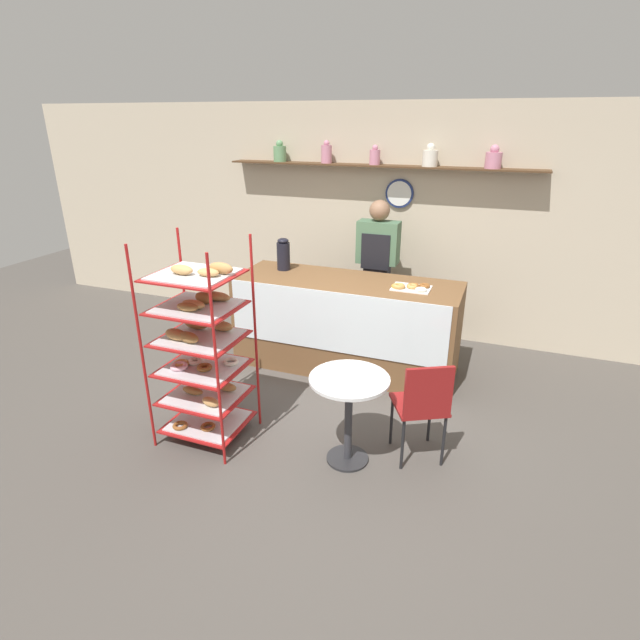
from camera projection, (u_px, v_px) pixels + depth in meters
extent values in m
plane|color=#4C4742|center=(303.00, 422.00, 4.44)|extent=(14.00, 14.00, 0.00)
cube|color=beige|center=(378.00, 222.00, 5.99)|extent=(10.00, 0.06, 2.70)
cube|color=#4C331E|center=(378.00, 166.00, 5.61)|extent=(3.61, 0.24, 0.02)
cylinder|color=#669966|center=(280.00, 154.00, 5.97)|extent=(0.15, 0.15, 0.18)
sphere|color=#669966|center=(280.00, 144.00, 5.93)|extent=(0.08, 0.08, 0.08)
cylinder|color=#CC7F99|center=(326.00, 154.00, 5.77)|extent=(0.12, 0.12, 0.20)
sphere|color=#CC7F99|center=(327.00, 143.00, 5.72)|extent=(0.07, 0.07, 0.07)
cylinder|color=#CC7F99|center=(375.00, 157.00, 5.58)|extent=(0.12, 0.12, 0.16)
sphere|color=#CC7F99|center=(375.00, 148.00, 5.55)|extent=(0.06, 0.06, 0.06)
cylinder|color=silver|center=(430.00, 158.00, 5.38)|extent=(0.16, 0.16, 0.17)
sphere|color=silver|center=(431.00, 147.00, 5.34)|extent=(0.09, 0.09, 0.09)
cylinder|color=#CC7F99|center=(493.00, 160.00, 5.16)|extent=(0.17, 0.17, 0.16)
sphere|color=#CC7F99|center=(495.00, 149.00, 5.12)|extent=(0.09, 0.09, 0.09)
cylinder|color=navy|center=(400.00, 193.00, 5.73)|extent=(0.32, 0.03, 0.32)
cylinder|color=white|center=(399.00, 194.00, 5.71)|extent=(0.28, 0.00, 0.28)
cube|color=brown|center=(346.00, 324.00, 5.28)|extent=(2.32, 0.79, 0.97)
cube|color=silver|center=(334.00, 322.00, 4.87)|extent=(2.23, 0.01, 0.62)
cylinder|color=#A51919|center=(142.00, 353.00, 3.81)|extent=(0.02, 0.02, 1.70)
cylinder|color=#A51919|center=(217.00, 367.00, 3.59)|extent=(0.02, 0.02, 1.70)
cylinder|color=#A51919|center=(188.00, 325.00, 4.33)|extent=(0.02, 0.02, 1.70)
cylinder|color=#A51919|center=(256.00, 336.00, 4.11)|extent=(0.02, 0.02, 1.70)
cube|color=#A51919|center=(209.00, 422.00, 4.24)|extent=(0.64, 0.57, 0.01)
cube|color=silver|center=(208.00, 421.00, 4.23)|extent=(0.56, 0.51, 0.01)
torus|color=brown|center=(180.00, 426.00, 4.13)|extent=(0.12, 0.12, 0.03)
torus|color=brown|center=(208.00, 427.00, 4.12)|extent=(0.12, 0.12, 0.03)
torus|color=silver|center=(224.00, 410.00, 4.34)|extent=(0.11, 0.11, 0.03)
cube|color=#A51919|center=(206.00, 395.00, 4.14)|extent=(0.64, 0.57, 0.01)
cube|color=silver|center=(206.00, 394.00, 4.14)|extent=(0.56, 0.51, 0.01)
ellipsoid|color=olive|center=(193.00, 391.00, 4.12)|extent=(0.20, 0.08, 0.06)
ellipsoid|color=#B27F47|center=(227.00, 387.00, 4.16)|extent=(0.17, 0.08, 0.07)
ellipsoid|color=tan|center=(210.00, 402.00, 3.94)|extent=(0.17, 0.10, 0.07)
cube|color=#A51919|center=(203.00, 368.00, 4.04)|extent=(0.64, 0.57, 0.01)
cube|color=silver|center=(203.00, 366.00, 4.04)|extent=(0.56, 0.51, 0.01)
torus|color=brown|center=(204.00, 367.00, 3.97)|extent=(0.12, 0.12, 0.04)
torus|color=tan|center=(181.00, 363.00, 4.03)|extent=(0.13, 0.13, 0.03)
torus|color=silver|center=(196.00, 361.00, 4.07)|extent=(0.12, 0.12, 0.04)
torus|color=#EAB2C1|center=(179.00, 366.00, 3.98)|extent=(0.14, 0.14, 0.04)
torus|color=silver|center=(231.00, 362.00, 4.06)|extent=(0.13, 0.13, 0.03)
cube|color=#A51919|center=(200.00, 338.00, 3.94)|extent=(0.64, 0.57, 0.01)
cube|color=silver|center=(200.00, 337.00, 3.94)|extent=(0.56, 0.51, 0.01)
ellipsoid|color=olive|center=(175.00, 333.00, 3.91)|extent=(0.17, 0.08, 0.07)
ellipsoid|color=#B27F47|center=(176.00, 335.00, 3.87)|extent=(0.23, 0.14, 0.08)
ellipsoid|color=olive|center=(188.00, 337.00, 3.82)|extent=(0.22, 0.13, 0.08)
ellipsoid|color=#B27F47|center=(222.00, 326.00, 4.04)|extent=(0.21, 0.10, 0.08)
ellipsoid|color=olive|center=(196.00, 324.00, 4.06)|extent=(0.21, 0.10, 0.09)
cube|color=#A51919|center=(197.00, 308.00, 3.85)|extent=(0.64, 0.57, 0.01)
cube|color=silver|center=(197.00, 306.00, 3.84)|extent=(0.56, 0.51, 0.01)
ellipsoid|color=#B27F47|center=(213.00, 296.00, 3.94)|extent=(0.23, 0.10, 0.07)
ellipsoid|color=#B27F47|center=(220.00, 296.00, 3.94)|extent=(0.21, 0.11, 0.06)
ellipsoid|color=olive|center=(188.00, 307.00, 3.72)|extent=(0.18, 0.10, 0.06)
ellipsoid|color=olive|center=(203.00, 298.00, 3.87)|extent=(0.18, 0.12, 0.09)
ellipsoid|color=tan|center=(194.00, 304.00, 3.78)|extent=(0.21, 0.11, 0.06)
cube|color=#A51919|center=(194.00, 276.00, 3.75)|extent=(0.64, 0.57, 0.01)
cube|color=silver|center=(194.00, 274.00, 3.74)|extent=(0.56, 0.51, 0.01)
ellipsoid|color=tan|center=(208.00, 272.00, 3.66)|extent=(0.18, 0.10, 0.06)
ellipsoid|color=#B27F47|center=(221.00, 268.00, 3.71)|extent=(0.21, 0.09, 0.09)
ellipsoid|color=tan|center=(182.00, 270.00, 3.70)|extent=(0.20, 0.11, 0.07)
cube|color=#282833|center=(376.00, 304.00, 5.82)|extent=(0.28, 0.19, 1.00)
cube|color=#4C7051|center=(378.00, 242.00, 5.55)|extent=(0.46, 0.22, 0.47)
cube|color=black|center=(375.00, 252.00, 5.48)|extent=(0.32, 0.01, 0.39)
sphere|color=#8C664C|center=(380.00, 210.00, 5.41)|extent=(0.22, 0.22, 0.22)
cylinder|color=#262628|center=(347.00, 458.00, 3.96)|extent=(0.33, 0.33, 0.02)
cylinder|color=#333338|center=(348.00, 420.00, 3.83)|extent=(0.06, 0.06, 0.69)
cylinder|color=white|center=(349.00, 379.00, 3.69)|extent=(0.61, 0.61, 0.02)
cylinder|color=black|center=(430.00, 418.00, 4.11)|extent=(0.02, 0.02, 0.45)
cylinder|color=black|center=(392.00, 420.00, 4.08)|extent=(0.02, 0.02, 0.45)
cylinder|color=black|center=(444.00, 441.00, 3.82)|extent=(0.02, 0.02, 0.45)
cylinder|color=black|center=(403.00, 444.00, 3.78)|extent=(0.02, 0.02, 0.45)
cube|color=maroon|center=(419.00, 405.00, 3.86)|extent=(0.51, 0.51, 0.03)
cube|color=maroon|center=(429.00, 392.00, 3.62)|extent=(0.33, 0.20, 0.40)
cylinder|color=black|center=(283.00, 256.00, 5.41)|extent=(0.14, 0.14, 0.30)
ellipsoid|color=black|center=(283.00, 241.00, 5.34)|extent=(0.12, 0.12, 0.06)
cube|color=white|center=(411.00, 288.00, 4.85)|extent=(0.37, 0.27, 0.01)
torus|color=gold|center=(397.00, 286.00, 4.84)|extent=(0.12, 0.12, 0.03)
torus|color=tan|center=(399.00, 286.00, 4.83)|extent=(0.13, 0.13, 0.04)
torus|color=tan|center=(412.00, 286.00, 4.83)|extent=(0.11, 0.11, 0.04)
torus|color=brown|center=(425.00, 286.00, 4.84)|extent=(0.10, 0.10, 0.03)
torus|color=silver|center=(421.00, 290.00, 4.74)|extent=(0.11, 0.11, 0.03)
torus|color=brown|center=(413.00, 286.00, 4.84)|extent=(0.12, 0.12, 0.03)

